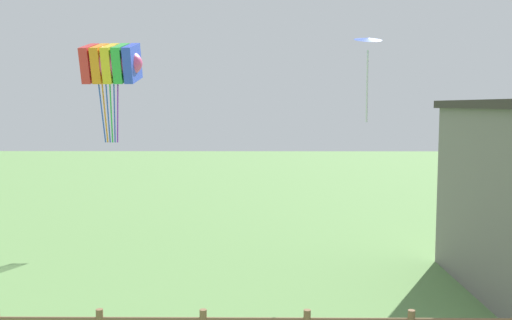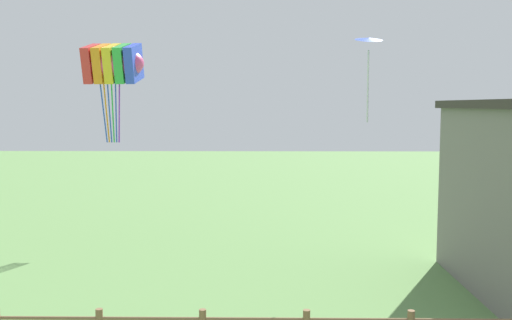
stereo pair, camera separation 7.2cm
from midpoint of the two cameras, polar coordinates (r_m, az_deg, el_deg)
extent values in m
cylinder|color=brown|center=(11.50, 0.04, -15.63)|extent=(18.21, 0.07, 0.07)
ellipsoid|color=#E54C8C|center=(23.18, -14.03, 9.36)|extent=(2.58, 1.81, 1.62)
cube|color=red|center=(23.47, -15.98, 9.26)|extent=(0.47, 1.67, 1.65)
cube|color=orange|center=(23.32, -15.01, 9.31)|extent=(0.47, 1.67, 1.65)
cube|color=yellow|center=(23.18, -14.03, 9.36)|extent=(0.47, 1.67, 1.65)
cube|color=green|center=(23.05, -13.04, 9.41)|extent=(0.47, 1.67, 1.65)
cube|color=blue|center=(22.92, -12.03, 9.45)|extent=(0.47, 1.67, 1.65)
cylinder|color=blue|center=(23.03, -14.92, 4.75)|extent=(0.22, 0.39, 2.46)
cylinder|color=orange|center=(22.99, -14.65, 4.75)|extent=(0.16, 0.40, 2.46)
cylinder|color=blue|center=(22.95, -14.35, 4.76)|extent=(0.09, 0.40, 2.46)
cylinder|color=green|center=(22.91, -14.05, 4.77)|extent=(0.09, 0.40, 2.46)
cylinder|color=blue|center=(22.88, -13.73, 4.77)|extent=(0.16, 0.40, 2.46)
cylinder|color=purple|center=(22.86, -13.43, 4.78)|extent=(0.22, 0.39, 2.46)
cone|color=blue|center=(16.07, 11.34, 11.81)|extent=(0.82, 0.81, 0.24)
cylinder|color=silver|center=(15.98, 11.25, 7.22)|extent=(0.05, 0.05, 1.96)
camera|label=1|loc=(0.04, -89.84, 0.02)|focal=40.00mm
camera|label=2|loc=(0.04, 90.16, -0.02)|focal=40.00mm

